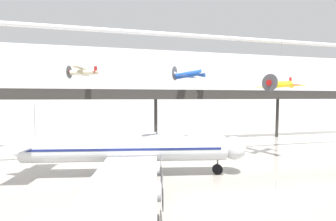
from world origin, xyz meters
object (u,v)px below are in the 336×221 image
airliner_silver_main (126,150)px  stanchion_barrier (275,187)px  suspended_plane_blue_trainer (189,75)px  suspended_plane_yellow_lowwing (280,85)px  suspended_plane_cream_biplane (82,72)px

airliner_silver_main → stanchion_barrier: airliner_silver_main is taller
suspended_plane_blue_trainer → stanchion_barrier: bearing=130.1°
suspended_plane_yellow_lowwing → suspended_plane_blue_trainer: 18.10m
airliner_silver_main → suspended_plane_blue_trainer: 24.87m
airliner_silver_main → suspended_plane_yellow_lowwing: (24.04, 2.67, 8.45)m
airliner_silver_main → suspended_plane_blue_trainer: suspended_plane_blue_trainer is taller
suspended_plane_yellow_lowwing → stanchion_barrier: bearing=31.3°
airliner_silver_main → suspended_plane_cream_biplane: bearing=126.5°
stanchion_barrier → suspended_plane_yellow_lowwing: bearing=49.6°
suspended_plane_blue_trainer → stanchion_barrier: 28.95m
suspended_plane_yellow_lowwing → stanchion_barrier: (-8.98, -10.53, -11.40)m
stanchion_barrier → suspended_plane_cream_biplane: bearing=135.6°
airliner_silver_main → suspended_plane_yellow_lowwing: size_ratio=4.52×
stanchion_barrier → airliner_silver_main: bearing=152.4°
suspended_plane_cream_biplane → suspended_plane_yellow_lowwing: size_ratio=0.82×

